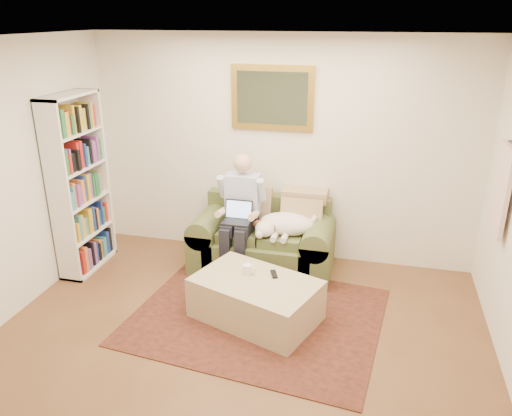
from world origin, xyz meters
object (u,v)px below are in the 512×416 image
at_px(sleeping_dog, 287,224).
at_px(coffee_mug, 247,269).
at_px(sofa, 263,245).
at_px(bookshelf, 79,185).
at_px(seated_man, 239,217).
at_px(laptop, 238,216).
at_px(ottoman, 256,299).

height_order(sleeping_dog, coffee_mug, sleeping_dog).
distance_m(sleeping_dog, coffee_mug, 0.91).
bearing_deg(sofa, bookshelf, -166.98).
xyz_separation_m(seated_man, sleeping_dog, (0.53, 0.07, -0.06)).
relative_size(sofa, laptop, 5.15).
height_order(laptop, ottoman, laptop).
xyz_separation_m(seated_man, laptop, (-0.00, -0.06, 0.03)).
distance_m(sofa, ottoman, 1.06).
relative_size(seated_man, bookshelf, 0.67).
relative_size(sofa, coffee_mug, 15.96).
distance_m(seated_man, ottoman, 1.09).
height_order(sofa, seated_man, seated_man).
bearing_deg(sleeping_dog, bookshelf, -170.53).
distance_m(sleeping_dog, bookshelf, 2.34).
height_order(ottoman, coffee_mug, coffee_mug).
bearing_deg(ottoman, bookshelf, 164.96).
relative_size(sleeping_dog, coffee_mug, 6.57).
height_order(seated_man, bookshelf, bookshelf).
bearing_deg(coffee_mug, bookshelf, 166.74).
xyz_separation_m(sleeping_dog, coffee_mug, (-0.22, -0.87, -0.14)).
height_order(sofa, sleeping_dog, sofa).
xyz_separation_m(laptop, ottoman, (0.42, -0.84, -0.50)).
xyz_separation_m(sofa, sleeping_dog, (0.29, -0.08, 0.33)).
bearing_deg(ottoman, sofa, 99.69).
bearing_deg(seated_man, sleeping_dog, 7.13).
xyz_separation_m(laptop, sleeping_dog, (0.53, 0.13, -0.09)).
bearing_deg(seated_man, sofa, 31.45).
distance_m(sofa, coffee_mug, 0.97).
bearing_deg(sofa, sleeping_dog, -15.74).
bearing_deg(ottoman, seated_man, 114.93).
height_order(seated_man, ottoman, seated_man).
bearing_deg(ottoman, laptop, 116.53).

